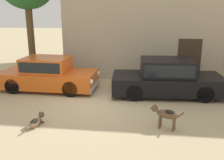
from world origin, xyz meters
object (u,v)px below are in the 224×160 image
stray_dog_spotted (36,121)px  stray_dog_tan (166,114)px  parked_sedan_nearest (48,74)px  parked_sedan_second (167,78)px

stray_dog_spotted → stray_dog_tan: bearing=-79.5°
parked_sedan_nearest → stray_dog_tan: bearing=-32.6°
parked_sedan_nearest → stray_dog_spotted: 3.74m
stray_dog_spotted → stray_dog_tan: size_ratio=1.04×
parked_sedan_second → stray_dog_tan: size_ratio=4.65×
stray_dog_spotted → stray_dog_tan: (3.85, 0.32, 0.32)m
parked_sedan_nearest → parked_sedan_second: 5.12m
parked_sedan_nearest → stray_dog_tan: size_ratio=4.34×
parked_sedan_nearest → stray_dog_spotted: (0.98, -3.57, -0.55)m
parked_sedan_nearest → stray_dog_spotted: size_ratio=4.17×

